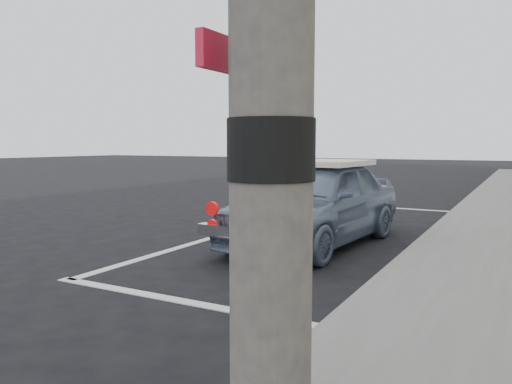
{
  "coord_description": "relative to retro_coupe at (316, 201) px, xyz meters",
  "views": [
    {
      "loc": [
        2.96,
        -3.79,
        1.32
      ],
      "look_at": [
        0.13,
        1.41,
        0.75
      ],
      "focal_mm": 35.0,
      "sensor_mm": 36.0,
      "label": 1
    }
  ],
  "objects": [
    {
      "name": "ground",
      "position": [
        -0.53,
        -2.3,
        -0.57
      ],
      "size": [
        80.0,
        80.0,
        0.0
      ],
      "primitive_type": "plane",
      "color": "black",
      "rests_on": "ground"
    },
    {
      "name": "pline_rear",
      "position": [
        -0.03,
        -2.8,
        -0.57
      ],
      "size": [
        3.0,
        0.12,
        0.01
      ],
      "primitive_type": "cube",
      "color": "silver",
      "rests_on": "ground"
    },
    {
      "name": "pline_front",
      "position": [
        -0.03,
        4.2,
        -0.57
      ],
      "size": [
        3.0,
        0.12,
        0.01
      ],
      "primitive_type": "cube",
      "color": "silver",
      "rests_on": "ground"
    },
    {
      "name": "pline_side",
      "position": [
        -1.43,
        0.7,
        -0.57
      ],
      "size": [
        0.12,
        7.0,
        0.01
      ],
      "primitive_type": "cube",
      "color": "silver",
      "rests_on": "ground"
    },
    {
      "name": "retro_coupe",
      "position": [
        0.0,
        0.0,
        0.0
      ],
      "size": [
        1.6,
        3.41,
        1.13
      ],
      "rotation": [
        0.0,
        0.0,
        -0.08
      ],
      "color": "slate",
      "rests_on": "ground"
    },
    {
      "name": "cat",
      "position": [
        -0.05,
        -1.34,
        -0.45
      ],
      "size": [
        0.31,
        0.46,
        0.26
      ],
      "rotation": [
        0.0,
        0.0,
        -0.34
      ],
      "color": "#645A4C",
      "rests_on": "ground"
    }
  ]
}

